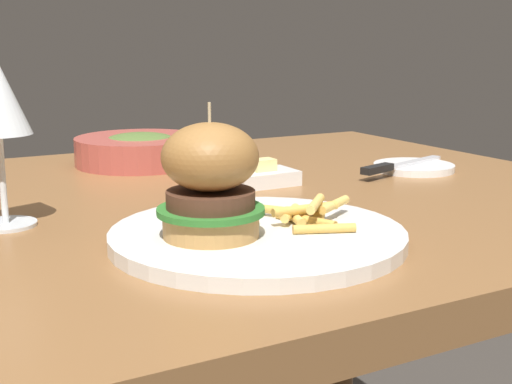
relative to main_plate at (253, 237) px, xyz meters
name	(u,v)px	position (x,y,z in m)	size (l,w,h in m)	color
dining_table	(175,274)	(0.00, 0.21, -0.10)	(1.18, 0.84, 0.74)	brown
main_plate	(253,237)	(0.00, 0.00, 0.00)	(0.29, 0.29, 0.01)	white
burger_sandwich	(210,180)	(-0.05, 0.00, 0.06)	(0.10, 0.10, 0.13)	#B78447
fries_pile	(307,213)	(0.06, 0.00, 0.02)	(0.10, 0.11, 0.03)	gold
bread_plate	(414,167)	(0.40, 0.22, 0.00)	(0.12, 0.12, 0.01)	white
table_knife	(396,166)	(0.35, 0.21, 0.01)	(0.19, 0.07, 0.01)	silver
butter_dish	(263,177)	(0.15, 0.24, 0.00)	(0.09, 0.06, 0.04)	white
soup_bowl	(140,149)	(0.06, 0.48, 0.02)	(0.20, 0.20, 0.05)	#B24C42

